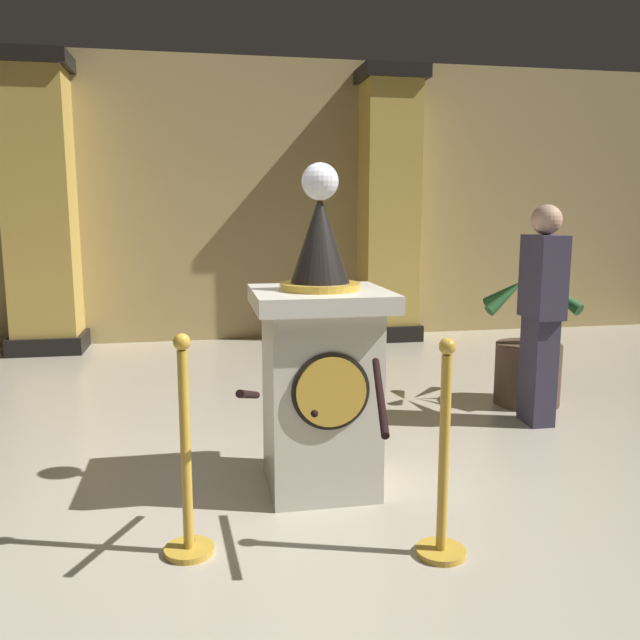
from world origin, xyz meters
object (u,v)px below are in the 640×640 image
object	(u,v)px
stanchion_near	(187,478)
bystander_guest	(542,310)
pedestal_clock	(320,367)
potted_palm_right	(528,362)
stanchion_far	(443,481)

from	to	relation	value
stanchion_near	bystander_guest	size ratio (longest dim) A/B	0.64
pedestal_clock	potted_palm_right	world-z (taller)	pedestal_clock
pedestal_clock	stanchion_near	size ratio (longest dim) A/B	1.76
pedestal_clock	stanchion_far	xyz separation A→B (m)	(0.42, -0.88, -0.36)
stanchion_far	potted_palm_right	distance (m)	2.76
potted_palm_right	bystander_guest	xyz separation A→B (m)	(-0.19, -0.50, 0.53)
pedestal_clock	bystander_guest	size ratio (longest dim) A/B	1.13
bystander_guest	pedestal_clock	bearing A→B (deg)	-155.38
pedestal_clock	stanchion_near	world-z (taller)	pedestal_clock
stanchion_near	stanchion_far	xyz separation A→B (m)	(1.19, -0.24, -0.01)
stanchion_near	stanchion_far	size ratio (longest dim) A/B	1.02
pedestal_clock	stanchion_far	size ratio (longest dim) A/B	1.78
pedestal_clock	stanchion_far	bearing A→B (deg)	-64.25
pedestal_clock	stanchion_near	bearing A→B (deg)	-140.08
pedestal_clock	potted_palm_right	bearing A→B (deg)	33.36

